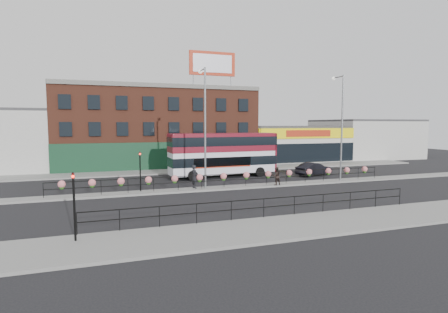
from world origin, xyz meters
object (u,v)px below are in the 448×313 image
object	(u,v)px
pedestrian_a	(194,177)
lamp_column_west	(204,117)
car	(314,169)
pedestrian_b	(276,176)
lamp_column_east	(340,118)
double_decker_bus	(224,150)

from	to	relation	value
pedestrian_a	lamp_column_west	distance (m)	5.08
lamp_column_west	car	bearing A→B (deg)	16.74
pedestrian_a	lamp_column_west	size ratio (longest dim) A/B	0.20
pedestrian_b	lamp_column_west	world-z (taller)	lamp_column_west
lamp_column_east	car	bearing A→B (deg)	90.02
lamp_column_west	lamp_column_east	world-z (taller)	lamp_column_west
double_decker_bus	lamp_column_east	distance (m)	12.04
double_decker_bus	lamp_column_west	xyz separation A→B (m)	(-3.78, -6.16, 3.31)
pedestrian_a	lamp_column_west	bearing A→B (deg)	-104.92
double_decker_bus	pedestrian_b	world-z (taller)	double_decker_bus
pedestrian_a	lamp_column_west	world-z (taller)	lamp_column_west
double_decker_bus	pedestrian_a	bearing A→B (deg)	-126.95
double_decker_bus	pedestrian_a	size ratio (longest dim) A/B	5.83
pedestrian_b	pedestrian_a	bearing A→B (deg)	-6.61
lamp_column_west	double_decker_bus	bearing A→B (deg)	58.45
double_decker_bus	lamp_column_east	xyz separation A→B (m)	(9.63, -6.45, 3.27)
double_decker_bus	lamp_column_west	bearing A→B (deg)	-121.55
double_decker_bus	lamp_column_east	world-z (taller)	lamp_column_east
lamp_column_east	pedestrian_a	bearing A→B (deg)	179.14
pedestrian_a	car	bearing A→B (deg)	-93.45
car	lamp_column_east	xyz separation A→B (m)	(0.00, -4.32, 5.39)
car	pedestrian_b	distance (m)	8.62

